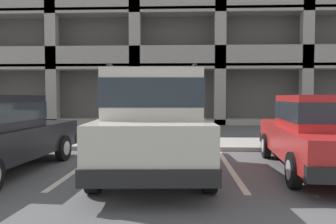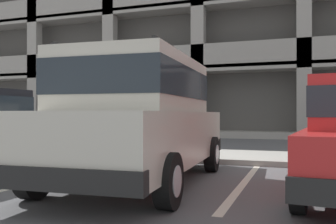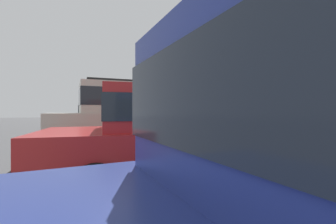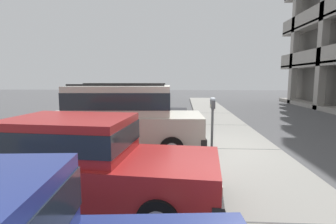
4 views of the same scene
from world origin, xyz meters
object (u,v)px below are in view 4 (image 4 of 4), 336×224
dark_hatchback (82,159)px  parking_meter_near (213,112)px  silver_suv (122,116)px  red_sedan (131,111)px

dark_hatchback → parking_meter_near: 4.05m
silver_suv → red_sedan: silver_suv is taller
red_sedan → parking_meter_near: bearing=45.0°
red_sedan → parking_meter_near: (3.37, 3.02, 0.44)m
silver_suv → dark_hatchback: size_ratio=1.05×
red_sedan → dark_hatchback: 6.50m
dark_hatchback → parking_meter_near: size_ratio=3.02×
red_sedan → parking_meter_near: parking_meter_near is taller
dark_hatchback → parking_meter_near: bearing=145.9°
dark_hatchback → parking_meter_near: (-3.12, 2.55, 0.44)m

